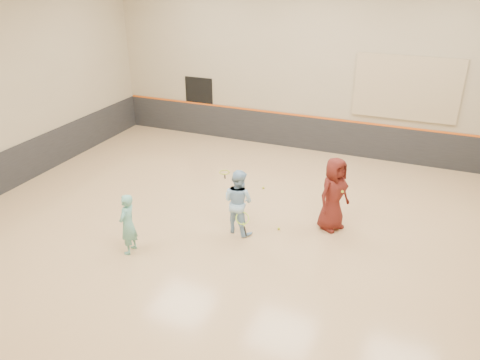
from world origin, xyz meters
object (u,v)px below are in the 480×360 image
at_px(instructor, 238,202).
at_px(spare_racket, 224,172).
at_px(girl, 128,224).
at_px(young_man, 334,194).

bearing_deg(instructor, spare_racket, -43.51).
relative_size(girl, young_man, 0.78).
distance_m(girl, spare_racket, 4.94).
bearing_deg(young_man, instructor, 146.71).
height_order(young_man, spare_racket, young_man).
height_order(girl, young_man, young_man).
height_order(instructor, spare_racket, instructor).
height_order(girl, spare_racket, girl).
bearing_deg(young_man, girl, 155.12).
height_order(instructor, young_man, young_man).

